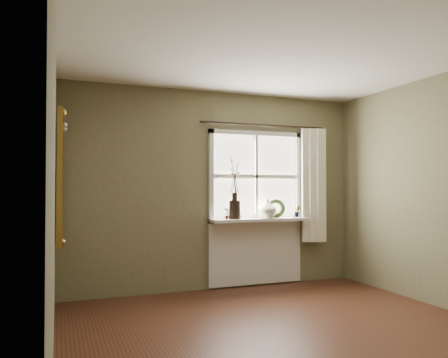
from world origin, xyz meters
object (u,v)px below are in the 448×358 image
wreath (276,210)px  dark_jug (235,210)px  gilt_mirror (59,178)px  cream_vase (268,208)px

wreath → dark_jug: bearing=-160.4°
dark_jug → gilt_mirror: gilt_mirror is taller
dark_jug → cream_vase: cream_vase is taller
dark_jug → cream_vase: bearing=0.0°
gilt_mirror → wreath: bearing=10.9°
dark_jug → cream_vase: 0.48m
cream_vase → wreath: cream_vase is taller
cream_vase → wreath: (0.15, 0.04, -0.03)m
dark_jug → gilt_mirror: bearing=-167.0°
cream_vase → gilt_mirror: bearing=-169.3°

